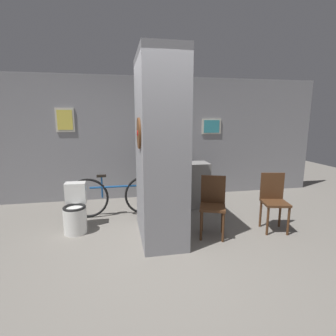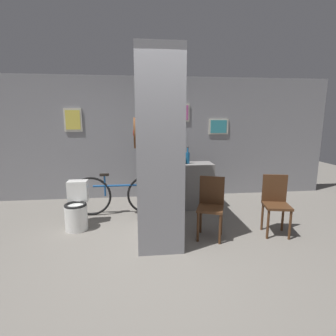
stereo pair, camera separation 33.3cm
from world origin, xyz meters
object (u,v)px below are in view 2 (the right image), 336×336
at_px(bottle_tall, 188,157).
at_px(chair_by_doorway, 276,202).
at_px(bicycle, 119,195).
at_px(toilet, 77,209).
at_px(chair_near_pillar, 211,204).

bearing_deg(bottle_tall, chair_by_doorway, -48.97).
height_order(chair_by_doorway, bottle_tall, bottle_tall).
bearing_deg(chair_by_doorway, bicycle, 167.78).
xyz_separation_m(toilet, chair_by_doorway, (3.05, -0.53, 0.18)).
relative_size(chair_near_pillar, chair_by_doorway, 1.00).
distance_m(chair_by_doorway, bicycle, 2.64).
distance_m(chair_near_pillar, bottle_tall, 1.39).
height_order(toilet, chair_near_pillar, chair_near_pillar).
height_order(chair_near_pillar, bicycle, chair_near_pillar).
height_order(toilet, bicycle, bicycle).
distance_m(toilet, chair_by_doorway, 3.10).
bearing_deg(chair_by_doorway, bottle_tall, 142.57).
height_order(bicycle, bottle_tall, bottle_tall).
xyz_separation_m(toilet, bottle_tall, (1.93, 0.76, 0.68)).
bearing_deg(toilet, bicycle, 39.86).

